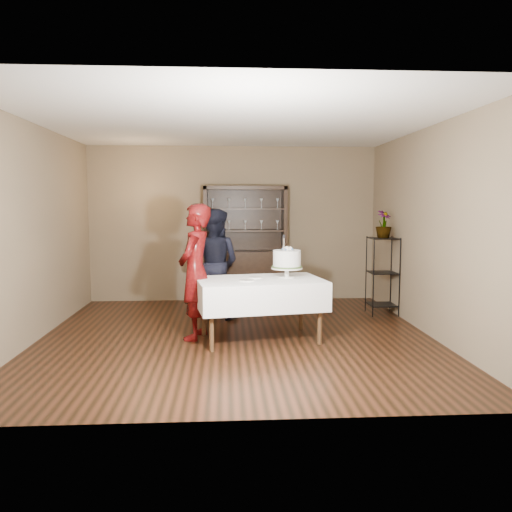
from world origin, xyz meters
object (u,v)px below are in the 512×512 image
Objects in this scene: plant_etagere at (383,272)px; man at (214,263)px; potted_plant at (384,224)px; woman at (195,272)px; cake at (287,260)px; cake_table at (260,294)px; china_hutch at (245,264)px.

man is (-2.59, -0.05, 0.16)m from plant_etagere.
woman is at bearing -156.87° from potted_plant.
cake is (-1.64, -1.22, 0.34)m from plant_etagere.
cake_table is 4.00× the size of potted_plant.
woman is (-0.72, -2.28, 0.19)m from china_hutch.
potted_plant is at bearing 129.11° from woman.
cake_table is 0.98× the size of woman.
cake is at bearing 20.43° from cake_table.
cake is 1.30× the size of potted_plant.
china_hutch is 2.34m from cake.
woman is 1.17m from cake.
cake is 2.05m from potted_plant.
cake is at bearing 106.06° from woman.
woman is at bearing 170.84° from cake_table.
china_hutch is at bearing 178.48° from woman.
man reaches higher than plant_etagere.
potted_plant reaches higher than plant_etagere.
potted_plant is at bearing -157.80° from man.
man is at bearing -178.87° from plant_etagere.
man is at bearing -114.70° from china_hutch.
china_hutch is 1.22m from man.
cake_table is at bearing -159.57° from cake.
cake is at bearing -79.01° from china_hutch.
cake is (0.95, -1.17, 0.17)m from man.
china_hutch is at bearing 92.11° from cake_table.
woman is at bearing -156.34° from plant_etagere.
cake is at bearing 150.86° from man.
china_hutch is 4.76× the size of potted_plant.
china_hutch is 1.23× the size of man.
potted_plant reaches higher than cake_table.
man is at bearing 128.97° from cake.
cake_table is (-1.99, -1.36, -0.06)m from plant_etagere.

